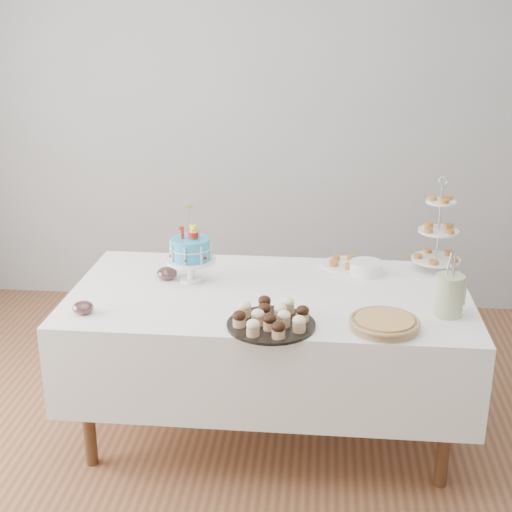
# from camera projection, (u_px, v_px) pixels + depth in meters

# --- Properties ---
(floor) EXTENTS (5.00, 5.00, 0.00)m
(floor) POSITION_uv_depth(u_px,v_px,m) (263.00, 464.00, 3.41)
(floor) COLOR brown
(floor) RESTS_ON ground
(walls) EXTENTS (5.04, 4.04, 2.70)m
(walls) POSITION_uv_depth(u_px,v_px,m) (264.00, 191.00, 2.96)
(walls) COLOR #989B9D
(walls) RESTS_ON floor
(table) EXTENTS (1.92, 1.02, 0.77)m
(table) POSITION_uv_depth(u_px,v_px,m) (269.00, 335.00, 3.51)
(table) COLOR white
(table) RESTS_ON floor
(birthday_cake) EXTENTS (0.25, 0.25, 0.38)m
(birthday_cake) POSITION_uv_depth(u_px,v_px,m) (191.00, 261.00, 3.54)
(birthday_cake) COLOR white
(birthday_cake) RESTS_ON table
(cupcake_tray) EXTENTS (0.39, 0.39, 0.09)m
(cupcake_tray) POSITION_uv_depth(u_px,v_px,m) (271.00, 317.00, 3.06)
(cupcake_tray) COLOR black
(cupcake_tray) RESTS_ON table
(pie) EXTENTS (0.30, 0.30, 0.05)m
(pie) POSITION_uv_depth(u_px,v_px,m) (384.00, 323.00, 3.04)
(pie) COLOR tan
(pie) RESTS_ON table
(tiered_stand) EXTENTS (0.25, 0.25, 0.50)m
(tiered_stand) POSITION_uv_depth(u_px,v_px,m) (438.00, 231.00, 3.66)
(tiered_stand) COLOR silver
(tiered_stand) RESTS_ON table
(plate_stack) EXTENTS (0.17, 0.17, 0.07)m
(plate_stack) POSITION_uv_depth(u_px,v_px,m) (366.00, 268.00, 3.65)
(plate_stack) COLOR white
(plate_stack) RESTS_ON table
(pastry_plate) EXTENTS (0.26, 0.26, 0.04)m
(pastry_plate) POSITION_uv_depth(u_px,v_px,m) (346.00, 263.00, 3.77)
(pastry_plate) COLOR white
(pastry_plate) RESTS_ON table
(jam_bowl_a) EXTENTS (0.10, 0.10, 0.06)m
(jam_bowl_a) POSITION_uv_depth(u_px,v_px,m) (83.00, 308.00, 3.19)
(jam_bowl_a) COLOR silver
(jam_bowl_a) RESTS_ON table
(jam_bowl_b) EXTENTS (0.10, 0.10, 0.06)m
(jam_bowl_b) POSITION_uv_depth(u_px,v_px,m) (167.00, 274.00, 3.59)
(jam_bowl_b) COLOR silver
(jam_bowl_b) RESTS_ON table
(utensil_pitcher) EXTENTS (0.13, 0.13, 0.29)m
(utensil_pitcher) POSITION_uv_depth(u_px,v_px,m) (449.00, 294.00, 3.15)
(utensil_pitcher) COLOR beige
(utensil_pitcher) RESTS_ON table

